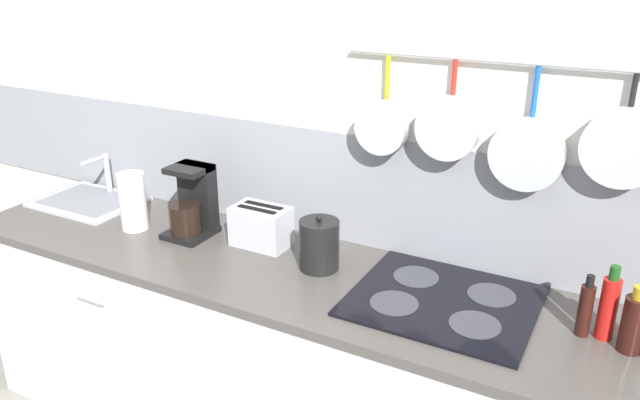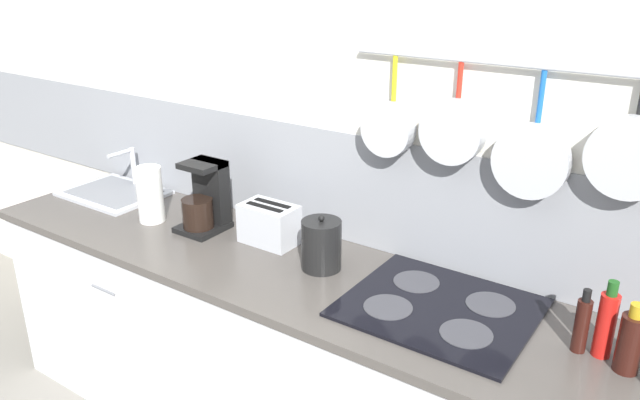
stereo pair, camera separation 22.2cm
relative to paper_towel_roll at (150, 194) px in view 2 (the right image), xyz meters
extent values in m
cube|color=silver|center=(0.76, 0.36, 0.27)|extent=(7.20, 0.06, 2.60)
cube|color=gray|center=(0.76, 0.35, 0.11)|extent=(7.20, 0.07, 0.47)
cylinder|color=#B7BABF|center=(1.54, 0.30, 0.67)|extent=(1.30, 0.02, 0.02)
cylinder|color=gold|center=(1.04, 0.30, 0.58)|extent=(0.02, 0.02, 0.16)
cylinder|color=#B7BABF|center=(1.04, 0.27, 0.40)|extent=(0.20, 0.06, 0.20)
cylinder|color=red|center=(1.29, 0.30, 0.60)|extent=(0.02, 0.02, 0.12)
cylinder|color=#B7BABF|center=(1.29, 0.27, 0.43)|extent=(0.23, 0.06, 0.23)
cylinder|color=#1959B2|center=(1.57, 0.30, 0.58)|extent=(0.02, 0.02, 0.17)
cylinder|color=#B7BABF|center=(1.57, 0.28, 0.37)|extent=(0.25, 0.05, 0.25)
cylinder|color=#B7BABF|center=(1.86, 0.28, 0.43)|extent=(0.26, 0.05, 0.26)
cube|color=silver|center=(0.76, -0.01, -0.60)|extent=(2.88, 0.62, 0.87)
cylinder|color=slate|center=(0.04, -0.33, -0.32)|extent=(0.14, 0.01, 0.01)
cube|color=#4C4742|center=(0.76, -0.01, -0.14)|extent=(2.92, 0.66, 0.03)
cube|color=#B7BABF|center=(-0.42, 0.11, -0.12)|extent=(0.49, 0.37, 0.01)
cube|color=slate|center=(-0.42, 0.11, -0.11)|extent=(0.41, 0.30, 0.00)
cylinder|color=#B7BABF|center=(-0.42, 0.25, -0.02)|extent=(0.03, 0.03, 0.21)
cylinder|color=#B7BABF|center=(-0.42, 0.18, 0.07)|extent=(0.02, 0.15, 0.02)
cylinder|color=white|center=(0.00, 0.00, 0.00)|extent=(0.12, 0.12, 0.25)
cube|color=black|center=(0.26, 0.06, -0.12)|extent=(0.18, 0.20, 0.02)
cube|color=black|center=(0.26, 0.12, 0.03)|extent=(0.16, 0.07, 0.31)
cylinder|color=black|center=(0.26, 0.03, -0.04)|extent=(0.14, 0.14, 0.13)
cube|color=black|center=(0.26, 0.08, 0.17)|extent=(0.16, 0.15, 0.02)
cube|color=#B7BABF|center=(0.58, 0.12, -0.04)|extent=(0.24, 0.15, 0.17)
cube|color=black|center=(0.58, 0.10, 0.04)|extent=(0.18, 0.03, 0.00)
cube|color=black|center=(0.58, 0.15, 0.04)|extent=(0.18, 0.03, 0.00)
cube|color=black|center=(0.46, 0.12, -0.01)|extent=(0.02, 0.02, 0.02)
cylinder|color=black|center=(0.89, 0.06, -0.03)|extent=(0.15, 0.15, 0.20)
sphere|color=black|center=(0.89, 0.06, 0.08)|extent=(0.02, 0.02, 0.02)
cube|color=black|center=(1.40, 0.04, -0.12)|extent=(0.62, 0.54, 0.01)
cylinder|color=#38383D|center=(1.26, -0.07, -0.11)|extent=(0.17, 0.17, 0.00)
cylinder|color=#38383D|center=(1.54, -0.07, -0.11)|extent=(0.17, 0.17, 0.00)
cylinder|color=#38383D|center=(1.26, 0.14, -0.11)|extent=(0.17, 0.17, 0.00)
cylinder|color=#38383D|center=(1.54, 0.14, -0.11)|extent=(0.17, 0.17, 0.00)
cylinder|color=#33140F|center=(1.84, 0.06, -0.04)|extent=(0.04, 0.04, 0.17)
cylinder|color=black|center=(1.84, 0.06, 0.06)|extent=(0.02, 0.02, 0.04)
cylinder|color=red|center=(1.91, 0.07, -0.02)|extent=(0.06, 0.06, 0.21)
cylinder|color=#194C19|center=(1.91, 0.07, 0.10)|extent=(0.03, 0.03, 0.05)
cylinder|color=#33140F|center=(1.98, 0.03, -0.04)|extent=(0.07, 0.07, 0.18)
cylinder|color=#B28C19|center=(1.98, 0.03, 0.07)|extent=(0.04, 0.04, 0.04)
camera|label=1|loc=(1.92, -1.83, 1.00)|focal=35.00mm
camera|label=2|loc=(2.11, -1.71, 1.00)|focal=35.00mm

